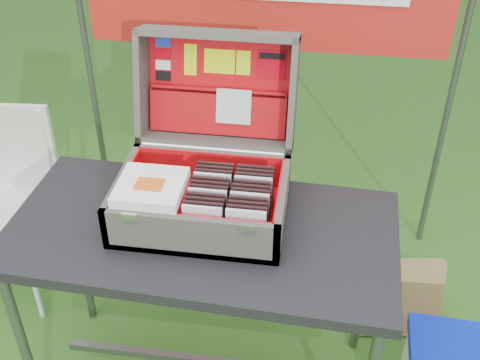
% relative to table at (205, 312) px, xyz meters
% --- Properties ---
extents(table, '(1.33, 0.71, 0.81)m').
position_rel_table_xyz_m(table, '(0.00, 0.00, 0.00)').
color(table, black).
rests_on(table, ground).
extents(table_top, '(1.33, 0.71, 0.04)m').
position_rel_table_xyz_m(table_top, '(0.00, 0.00, 0.39)').
color(table_top, black).
rests_on(table_top, ground).
extents(table_leg_fl, '(0.04, 0.04, 0.77)m').
position_rel_table_xyz_m(table_leg_fl, '(-0.59, -0.27, -0.02)').
color(table_leg_fl, '#59595B').
rests_on(table_leg_fl, ground).
extents(table_leg_bl, '(0.04, 0.04, 0.77)m').
position_rel_table_xyz_m(table_leg_bl, '(-0.59, 0.27, -0.02)').
color(table_leg_bl, '#59595B').
rests_on(table_leg_bl, ground).
extents(table_leg_br, '(0.04, 0.04, 0.77)m').
position_rel_table_xyz_m(table_leg_br, '(0.59, 0.27, -0.02)').
color(table_leg_br, '#59595B').
rests_on(table_leg_br, ground).
extents(suitcase, '(0.56, 0.56, 0.52)m').
position_rel_table_xyz_m(suitcase, '(-0.01, 0.11, 0.67)').
color(suitcase, '#58534E').
rests_on(suitcase, table).
extents(suitcase_base_bottom, '(0.56, 0.40, 0.02)m').
position_rel_table_xyz_m(suitcase_base_bottom, '(-0.01, 0.05, 0.42)').
color(suitcase_base_bottom, '#58534E').
rests_on(suitcase_base_bottom, table_top).
extents(suitcase_base_wall_front, '(0.56, 0.02, 0.15)m').
position_rel_table_xyz_m(suitcase_base_wall_front, '(-0.01, -0.14, 0.48)').
color(suitcase_base_wall_front, '#58534E').
rests_on(suitcase_base_wall_front, table_top).
extents(suitcase_base_wall_back, '(0.56, 0.02, 0.15)m').
position_rel_table_xyz_m(suitcase_base_wall_back, '(-0.01, 0.24, 0.48)').
color(suitcase_base_wall_back, '#58534E').
rests_on(suitcase_base_wall_back, table_top).
extents(suitcase_base_wall_left, '(0.02, 0.40, 0.15)m').
position_rel_table_xyz_m(suitcase_base_wall_left, '(-0.28, 0.05, 0.48)').
color(suitcase_base_wall_left, '#58534E').
rests_on(suitcase_base_wall_left, table_top).
extents(suitcase_base_wall_right, '(0.02, 0.40, 0.15)m').
position_rel_table_xyz_m(suitcase_base_wall_right, '(0.26, 0.05, 0.48)').
color(suitcase_base_wall_right, '#58534E').
rests_on(suitcase_base_wall_right, table_top).
extents(suitcase_liner_floor, '(0.52, 0.36, 0.01)m').
position_rel_table_xyz_m(suitcase_liner_floor, '(-0.01, 0.05, 0.43)').
color(suitcase_liner_floor, red).
rests_on(suitcase_liner_floor, suitcase_base_bottom).
extents(suitcase_latch_left, '(0.05, 0.01, 0.03)m').
position_rel_table_xyz_m(suitcase_latch_left, '(-0.19, -0.15, 0.55)').
color(suitcase_latch_left, silver).
rests_on(suitcase_latch_left, suitcase_base_wall_front).
extents(suitcase_latch_right, '(0.05, 0.01, 0.03)m').
position_rel_table_xyz_m(suitcase_latch_right, '(0.17, -0.15, 0.55)').
color(suitcase_latch_right, silver).
rests_on(suitcase_latch_right, suitcase_base_wall_front).
extents(suitcase_hinge, '(0.51, 0.02, 0.02)m').
position_rel_table_xyz_m(suitcase_hinge, '(-0.01, 0.25, 0.56)').
color(suitcase_hinge, silver).
rests_on(suitcase_hinge, suitcase_base_wall_back).
extents(suitcase_lid_back, '(0.56, 0.12, 0.40)m').
position_rel_table_xyz_m(suitcase_lid_back, '(-0.01, 0.44, 0.72)').
color(suitcase_lid_back, '#58534E').
rests_on(suitcase_lid_back, suitcase_base_wall_back).
extents(suitcase_lid_rim_far, '(0.56, 0.15, 0.06)m').
position_rel_table_xyz_m(suitcase_lid_rim_far, '(-0.01, 0.42, 0.92)').
color(suitcase_lid_rim_far, '#58534E').
rests_on(suitcase_lid_rim_far, suitcase_lid_back).
extents(suitcase_lid_rim_near, '(0.56, 0.15, 0.06)m').
position_rel_table_xyz_m(suitcase_lid_rim_near, '(-0.01, 0.33, 0.55)').
color(suitcase_lid_rim_near, '#58534E').
rests_on(suitcase_lid_rim_near, suitcase_lid_back).
extents(suitcase_lid_rim_left, '(0.02, 0.25, 0.43)m').
position_rel_table_xyz_m(suitcase_lid_rim_left, '(-0.28, 0.38, 0.73)').
color(suitcase_lid_rim_left, '#58534E').
rests_on(suitcase_lid_rim_left, suitcase_lid_back).
extents(suitcase_lid_rim_right, '(0.02, 0.25, 0.43)m').
position_rel_table_xyz_m(suitcase_lid_rim_right, '(0.26, 0.38, 0.73)').
color(suitcase_lid_rim_right, '#58534E').
rests_on(suitcase_lid_rim_right, suitcase_lid_back).
extents(suitcase_lid_liner, '(0.51, 0.09, 0.34)m').
position_rel_table_xyz_m(suitcase_lid_liner, '(-0.01, 0.43, 0.72)').
color(suitcase_lid_liner, red).
rests_on(suitcase_lid_liner, suitcase_lid_back).
extents(suitcase_liner_wall_front, '(0.52, 0.01, 0.13)m').
position_rel_table_xyz_m(suitcase_liner_wall_front, '(-0.01, -0.12, 0.49)').
color(suitcase_liner_wall_front, red).
rests_on(suitcase_liner_wall_front, suitcase_base_bottom).
extents(suitcase_liner_wall_back, '(0.52, 0.01, 0.13)m').
position_rel_table_xyz_m(suitcase_liner_wall_back, '(-0.01, 0.23, 0.49)').
color(suitcase_liner_wall_back, red).
rests_on(suitcase_liner_wall_back, suitcase_base_bottom).
extents(suitcase_liner_wall_left, '(0.01, 0.36, 0.13)m').
position_rel_table_xyz_m(suitcase_liner_wall_left, '(-0.26, 0.05, 0.49)').
color(suitcase_liner_wall_left, red).
rests_on(suitcase_liner_wall_left, suitcase_base_bottom).
extents(suitcase_liner_wall_right, '(0.01, 0.36, 0.13)m').
position_rel_table_xyz_m(suitcase_liner_wall_right, '(0.25, 0.05, 0.49)').
color(suitcase_liner_wall_right, red).
rests_on(suitcase_liner_wall_right, suitcase_base_bottom).
extents(suitcase_lid_pocket, '(0.50, 0.07, 0.16)m').
position_rel_table_xyz_m(suitcase_lid_pocket, '(-0.01, 0.38, 0.64)').
color(suitcase_lid_pocket, '#A10B0F').
rests_on(suitcase_lid_pocket, suitcase_lid_liner).
extents(suitcase_pocket_edge, '(0.49, 0.02, 0.02)m').
position_rel_table_xyz_m(suitcase_pocket_edge, '(-0.01, 0.40, 0.71)').
color(suitcase_pocket_edge, '#A10B0F').
rests_on(suitcase_pocket_edge, suitcase_lid_pocket).
extents(suitcase_pocket_cd, '(0.13, 0.04, 0.12)m').
position_rel_table_xyz_m(suitcase_pocket_cd, '(0.05, 0.37, 0.67)').
color(suitcase_pocket_cd, silver).
rests_on(suitcase_pocket_cd, suitcase_lid_pocket).
extents(lid_sticker_cc_a, '(0.06, 0.01, 0.03)m').
position_rel_table_xyz_m(lid_sticker_cc_a, '(-0.21, 0.46, 0.86)').
color(lid_sticker_cc_a, '#1933B2').
rests_on(lid_sticker_cc_a, suitcase_lid_liner).
extents(lid_sticker_cc_b, '(0.06, 0.01, 0.03)m').
position_rel_table_xyz_m(lid_sticker_cc_b, '(-0.21, 0.45, 0.82)').
color(lid_sticker_cc_b, '#B50010').
rests_on(lid_sticker_cc_b, suitcase_lid_liner).
extents(lid_sticker_cc_c, '(0.06, 0.01, 0.03)m').
position_rel_table_xyz_m(lid_sticker_cc_c, '(-0.21, 0.44, 0.78)').
color(lid_sticker_cc_c, white).
rests_on(lid_sticker_cc_c, suitcase_lid_liner).
extents(lid_sticker_cc_d, '(0.06, 0.01, 0.03)m').
position_rel_table_xyz_m(lid_sticker_cc_d, '(-0.21, 0.43, 0.75)').
color(lid_sticker_cc_d, black).
rests_on(lid_sticker_cc_d, suitcase_lid_liner).
extents(lid_card_neon_tall, '(0.05, 0.03, 0.11)m').
position_rel_table_xyz_m(lid_card_neon_tall, '(-0.11, 0.44, 0.81)').
color(lid_card_neon_tall, '#CAE809').
rests_on(lid_card_neon_tall, suitcase_lid_liner).
extents(lid_card_neon_main, '(0.11, 0.02, 0.08)m').
position_rel_table_xyz_m(lid_card_neon_main, '(-0.01, 0.44, 0.81)').
color(lid_card_neon_main, '#CAE809').
rests_on(lid_card_neon_main, suitcase_lid_liner).
extents(lid_card_neon_small, '(0.05, 0.02, 0.08)m').
position_rel_table_xyz_m(lid_card_neon_small, '(0.08, 0.44, 0.81)').
color(lid_card_neon_small, '#CAE809').
rests_on(lid_card_neon_small, suitcase_lid_liner).
extents(lid_sticker_band, '(0.10, 0.03, 0.10)m').
position_rel_table_xyz_m(lid_sticker_band, '(0.18, 0.44, 0.81)').
color(lid_sticker_band, '#B50010').
rests_on(lid_sticker_band, suitcase_lid_liner).
extents(lid_sticker_band_bar, '(0.09, 0.01, 0.02)m').
position_rel_table_xyz_m(lid_sticker_band_bar, '(0.18, 0.45, 0.84)').
color(lid_sticker_band_bar, black).
rests_on(lid_sticker_band_bar, suitcase_lid_liner).
extents(cd_left_0, '(0.12, 0.01, 0.14)m').
position_rel_table_xyz_m(cd_left_0, '(0.03, -0.10, 0.51)').
color(cd_left_0, silver).
rests_on(cd_left_0, suitcase_liner_floor).
extents(cd_left_1, '(0.12, 0.01, 0.14)m').
position_rel_table_xyz_m(cd_left_1, '(0.03, -0.08, 0.51)').
color(cd_left_1, black).
rests_on(cd_left_1, suitcase_liner_floor).
extents(cd_left_2, '(0.12, 0.01, 0.14)m').
position_rel_table_xyz_m(cd_left_2, '(0.03, -0.06, 0.51)').
color(cd_left_2, black).
rests_on(cd_left_2, suitcase_liner_floor).
extents(cd_left_3, '(0.12, 0.01, 0.14)m').
position_rel_table_xyz_m(cd_left_3, '(0.03, -0.04, 0.51)').
color(cd_left_3, black).
rests_on(cd_left_3, suitcase_liner_floor).
extents(cd_left_4, '(0.12, 0.01, 0.14)m').
position_rel_table_xyz_m(cd_left_4, '(0.03, -0.01, 0.51)').
color(cd_left_4, silver).
rests_on(cd_left_4, suitcase_liner_floor).
extents(cd_left_5, '(0.12, 0.01, 0.14)m').
position_rel_table_xyz_m(cd_left_5, '(0.03, 0.01, 0.51)').
color(cd_left_5, black).
rests_on(cd_left_5, suitcase_liner_floor).
extents(cd_left_6, '(0.12, 0.01, 0.14)m').
position_rel_table_xyz_m(cd_left_6, '(0.03, 0.03, 0.51)').
color(cd_left_6, black).
rests_on(cd_left_6, suitcase_liner_floor).
extents(cd_left_7, '(0.12, 0.01, 0.14)m').
position_rel_table_xyz_m(cd_left_7, '(0.03, 0.05, 0.51)').
color(cd_left_7, black).
rests_on(cd_left_7, suitcase_liner_floor).
extents(cd_left_8, '(0.12, 0.01, 0.14)m').
position_rel_table_xyz_m(cd_left_8, '(0.03, 0.08, 0.51)').
color(cd_left_8, silver).
rests_on(cd_left_8, suitcase_liner_floor).
extents(cd_left_9, '(0.12, 0.01, 0.14)m').
position_rel_table_xyz_m(cd_left_9, '(0.03, 0.10, 0.51)').
color(cd_left_9, black).
rests_on(cd_left_9, suitcase_liner_floor).
extents(cd_left_10, '(0.12, 0.01, 0.14)m').
position_rel_table_xyz_m(cd_left_10, '(0.03, 0.12, 0.51)').
color(cd_left_10, black).
rests_on(cd_left_10, suitcase_liner_floor).
extents(cd_left_11, '(0.12, 0.01, 0.14)m').
position_rel_table_xyz_m(cd_left_11, '(0.03, 0.14, 0.51)').
color(cd_left_11, black).
rests_on(cd_left_11, suitcase_liner_floor).
extents(cd_right_0, '(0.12, 0.01, 0.14)m').
position_rel_table_xyz_m(cd_right_0, '(0.16, -0.10, 0.51)').
color(cd_right_0, silver).
rests_on(cd_right_0, suitcase_liner_floor).
extents(cd_right_1, '(0.12, 0.01, 0.14)m').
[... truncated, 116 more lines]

